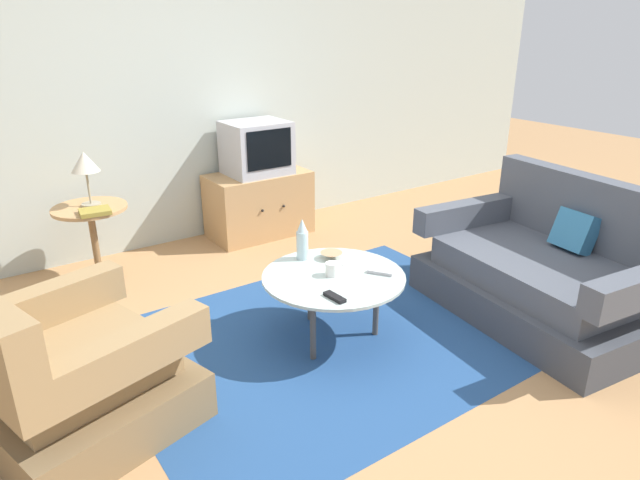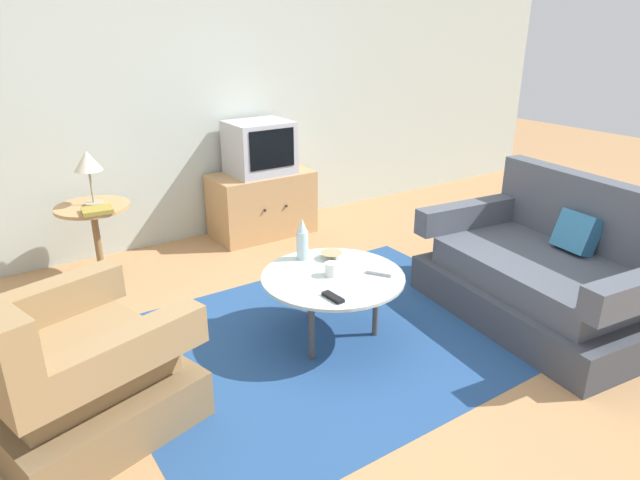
{
  "view_description": "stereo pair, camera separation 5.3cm",
  "coord_description": "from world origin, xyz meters",
  "px_view_note": "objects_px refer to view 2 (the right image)",
  "views": [
    {
      "loc": [
        -1.67,
        -2.3,
        1.84
      ],
      "look_at": [
        0.19,
        0.37,
        0.55
      ],
      "focal_mm": 31.4,
      "sensor_mm": 36.0,
      "label": 1
    },
    {
      "loc": [
        -1.63,
        -2.33,
        1.84
      ],
      "look_at": [
        0.19,
        0.37,
        0.55
      ],
      "focal_mm": 31.4,
      "sensor_mm": 36.0,
      "label": 2
    }
  ],
  "objects_px": {
    "television": "(259,148)",
    "side_table": "(95,226)",
    "table_lamp": "(88,164)",
    "bowl": "(331,255)",
    "tv_stand": "(262,204)",
    "coffee_table": "(333,280)",
    "couch": "(549,275)",
    "armchair": "(70,375)",
    "vase": "(302,240)",
    "tv_remote_dark": "(333,297)",
    "book": "(97,210)",
    "tv_remote_silver": "(380,273)",
    "mug": "(332,269)"
  },
  "relations": [
    {
      "from": "coffee_table",
      "to": "bowl",
      "type": "bearing_deg",
      "value": 57.09
    },
    {
      "from": "armchair",
      "to": "vase",
      "type": "relative_size",
      "value": 4.0
    },
    {
      "from": "side_table",
      "to": "table_lamp",
      "type": "bearing_deg",
      "value": 30.53
    },
    {
      "from": "bowl",
      "to": "tv_remote_dark",
      "type": "distance_m",
      "value": 0.55
    },
    {
      "from": "armchair",
      "to": "tv_remote_silver",
      "type": "height_order",
      "value": "armchair"
    },
    {
      "from": "coffee_table",
      "to": "book",
      "type": "height_order",
      "value": "book"
    },
    {
      "from": "tv_stand",
      "to": "table_lamp",
      "type": "height_order",
      "value": "table_lamp"
    },
    {
      "from": "tv_stand",
      "to": "bowl",
      "type": "distance_m",
      "value": 1.68
    },
    {
      "from": "table_lamp",
      "to": "tv_remote_silver",
      "type": "bearing_deg",
      "value": -57.09
    },
    {
      "from": "tv_remote_silver",
      "to": "tv_stand",
      "type": "bearing_deg",
      "value": -42.03
    },
    {
      "from": "couch",
      "to": "armchair",
      "type": "bearing_deg",
      "value": 85.28
    },
    {
      "from": "television",
      "to": "tv_remote_dark",
      "type": "bearing_deg",
      "value": -108.25
    },
    {
      "from": "tv_stand",
      "to": "book",
      "type": "height_order",
      "value": "book"
    },
    {
      "from": "tv_stand",
      "to": "book",
      "type": "distance_m",
      "value": 1.56
    },
    {
      "from": "coffee_table",
      "to": "vase",
      "type": "bearing_deg",
      "value": 93.28
    },
    {
      "from": "side_table",
      "to": "tv_remote_silver",
      "type": "height_order",
      "value": "side_table"
    },
    {
      "from": "couch",
      "to": "tv_remote_dark",
      "type": "relative_size",
      "value": 10.86
    },
    {
      "from": "tv_remote_dark",
      "to": "tv_remote_silver",
      "type": "bearing_deg",
      "value": -80.01
    },
    {
      "from": "side_table",
      "to": "book",
      "type": "distance_m",
      "value": 0.26
    },
    {
      "from": "vase",
      "to": "tv_stand",
      "type": "bearing_deg",
      "value": 70.8
    },
    {
      "from": "coffee_table",
      "to": "table_lamp",
      "type": "relative_size",
      "value": 2.16
    },
    {
      "from": "television",
      "to": "bowl",
      "type": "height_order",
      "value": "television"
    },
    {
      "from": "tv_remote_silver",
      "to": "book",
      "type": "height_order",
      "value": "book"
    },
    {
      "from": "tv_stand",
      "to": "television",
      "type": "distance_m",
      "value": 0.51
    },
    {
      "from": "couch",
      "to": "tv_stand",
      "type": "xyz_separation_m",
      "value": [
        -0.82,
        2.39,
        -0.0
      ]
    },
    {
      "from": "side_table",
      "to": "tv_remote_silver",
      "type": "bearing_deg",
      "value": -56.53
    },
    {
      "from": "bowl",
      "to": "tv_remote_silver",
      "type": "bearing_deg",
      "value": -74.11
    },
    {
      "from": "coffee_table",
      "to": "table_lamp",
      "type": "height_order",
      "value": "table_lamp"
    },
    {
      "from": "couch",
      "to": "coffee_table",
      "type": "height_order",
      "value": "couch"
    },
    {
      "from": "mug",
      "to": "bowl",
      "type": "relative_size",
      "value": 0.87
    },
    {
      "from": "armchair",
      "to": "mug",
      "type": "xyz_separation_m",
      "value": [
        1.48,
        -0.02,
        0.17
      ]
    },
    {
      "from": "vase",
      "to": "book",
      "type": "xyz_separation_m",
      "value": [
        -0.95,
        1.17,
        0.05
      ]
    },
    {
      "from": "side_table",
      "to": "tv_stand",
      "type": "height_order",
      "value": "side_table"
    },
    {
      "from": "table_lamp",
      "to": "bowl",
      "type": "relative_size",
      "value": 2.78
    },
    {
      "from": "television",
      "to": "side_table",
      "type": "bearing_deg",
      "value": -173.12
    },
    {
      "from": "armchair",
      "to": "tv_remote_dark",
      "type": "distance_m",
      "value": 1.35
    },
    {
      "from": "table_lamp",
      "to": "tv_remote_silver",
      "type": "height_order",
      "value": "table_lamp"
    },
    {
      "from": "table_lamp",
      "to": "tv_stand",
      "type": "bearing_deg",
      "value": 6.38
    },
    {
      "from": "tv_stand",
      "to": "television",
      "type": "relative_size",
      "value": 1.69
    },
    {
      "from": "vase",
      "to": "tv_remote_silver",
      "type": "xyz_separation_m",
      "value": [
        0.25,
        -0.46,
        -0.12
      ]
    },
    {
      "from": "tv_remote_silver",
      "to": "couch",
      "type": "bearing_deg",
      "value": -144.2
    },
    {
      "from": "mug",
      "to": "side_table",
      "type": "bearing_deg",
      "value": 119.84
    },
    {
      "from": "table_lamp",
      "to": "mug",
      "type": "height_order",
      "value": "table_lamp"
    },
    {
      "from": "tv_stand",
      "to": "mug",
      "type": "relative_size",
      "value": 7.19
    },
    {
      "from": "couch",
      "to": "coffee_table",
      "type": "relative_size",
      "value": 1.88
    },
    {
      "from": "television",
      "to": "coffee_table",
      "type": "bearing_deg",
      "value": -105.6
    },
    {
      "from": "couch",
      "to": "tv_remote_silver",
      "type": "xyz_separation_m",
      "value": [
        -1.1,
        0.4,
        0.15
      ]
    },
    {
      "from": "tv_stand",
      "to": "bowl",
      "type": "height_order",
      "value": "tv_stand"
    },
    {
      "from": "couch",
      "to": "tv_stand",
      "type": "height_order",
      "value": "couch"
    },
    {
      "from": "table_lamp",
      "to": "bowl",
      "type": "xyz_separation_m",
      "value": [
        1.08,
        -1.47,
        -0.44
      ]
    }
  ]
}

